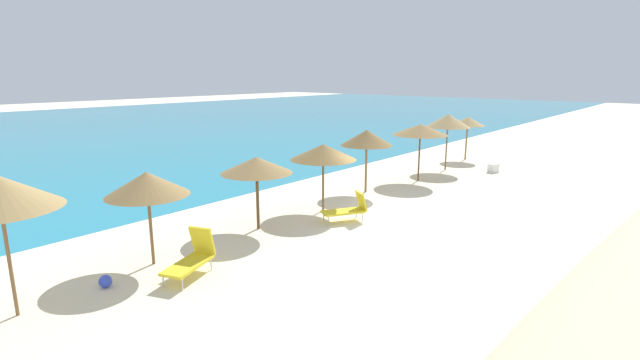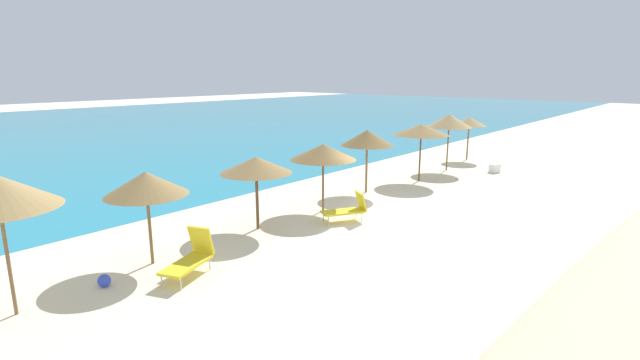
# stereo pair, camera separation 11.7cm
# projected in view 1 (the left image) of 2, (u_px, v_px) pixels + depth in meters

# --- Properties ---
(ground_plane) EXTENTS (160.00, 160.00, 0.00)m
(ground_plane) POSITION_uv_depth(u_px,v_px,m) (384.00, 214.00, 16.65)
(ground_plane) COLOR beige
(sea_water) EXTENTS (160.00, 56.84, 0.01)m
(sea_water) POSITION_uv_depth(u_px,v_px,m) (30.00, 135.00, 38.29)
(sea_water) COLOR teal
(sea_water) RESTS_ON ground_plane
(beach_umbrella_1) EXTENTS (2.12, 2.12, 2.50)m
(beach_umbrella_1) POSITION_uv_depth(u_px,v_px,m) (147.00, 184.00, 11.86)
(beach_umbrella_1) COLOR brown
(beach_umbrella_1) RESTS_ON ground_plane
(beach_umbrella_2) EXTENTS (2.29, 2.29, 2.38)m
(beach_umbrella_2) POSITION_uv_depth(u_px,v_px,m) (257.00, 165.00, 14.66)
(beach_umbrella_2) COLOR brown
(beach_umbrella_2) RESTS_ON ground_plane
(beach_umbrella_3) EXTENTS (2.40, 2.40, 2.48)m
(beach_umbrella_3) POSITION_uv_depth(u_px,v_px,m) (323.00, 152.00, 16.63)
(beach_umbrella_3) COLOR brown
(beach_umbrella_3) RESTS_ON ground_plane
(beach_umbrella_4) EXTENTS (2.19, 2.19, 2.66)m
(beach_umbrella_4) POSITION_uv_depth(u_px,v_px,m) (367.00, 138.00, 19.28)
(beach_umbrella_4) COLOR brown
(beach_umbrella_4) RESTS_ON ground_plane
(beach_umbrella_5) EXTENTS (2.55, 2.55, 2.67)m
(beach_umbrella_5) POSITION_uv_depth(u_px,v_px,m) (420.00, 130.00, 21.38)
(beach_umbrella_5) COLOR brown
(beach_umbrella_5) RESTS_ON ground_plane
(beach_umbrella_6) EXTENTS (2.29, 2.29, 2.91)m
(beach_umbrella_6) POSITION_uv_depth(u_px,v_px,m) (448.00, 121.00, 23.82)
(beach_umbrella_6) COLOR brown
(beach_umbrella_6) RESTS_ON ground_plane
(beach_umbrella_7) EXTENTS (1.94, 1.94, 2.48)m
(beach_umbrella_7) POSITION_uv_depth(u_px,v_px,m) (468.00, 122.00, 26.90)
(beach_umbrella_7) COLOR brown
(beach_umbrella_7) RESTS_ON ground_plane
(lounge_chair_0) EXTENTS (1.60, 1.29, 0.99)m
(lounge_chair_0) POSITION_uv_depth(u_px,v_px,m) (348.00, 209.00, 15.83)
(lounge_chair_0) COLOR yellow
(lounge_chair_0) RESTS_ON ground_plane
(lounge_chair_1) EXTENTS (1.66, 1.14, 1.14)m
(lounge_chair_1) POSITION_uv_depth(u_px,v_px,m) (192.00, 257.00, 11.56)
(lounge_chair_1) COLOR yellow
(lounge_chair_1) RESTS_ON ground_plane
(beach_ball) EXTENTS (0.31, 0.31, 0.31)m
(beach_ball) POSITION_uv_depth(u_px,v_px,m) (105.00, 281.00, 10.95)
(beach_ball) COLOR blue
(beach_ball) RESTS_ON ground_plane
(cooler_box) EXTENTS (0.59, 0.51, 0.42)m
(cooler_box) POSITION_uv_depth(u_px,v_px,m) (493.00, 168.00, 23.80)
(cooler_box) COLOR white
(cooler_box) RESTS_ON ground_plane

